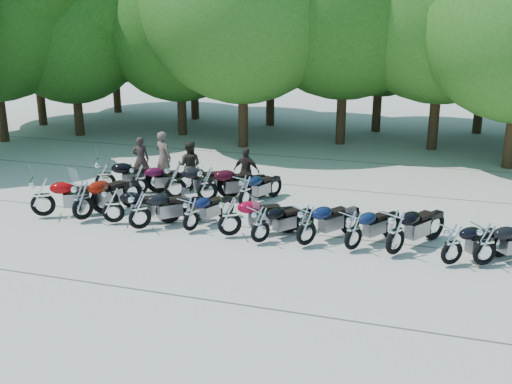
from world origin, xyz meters
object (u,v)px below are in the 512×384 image
(motorcycle_12, at_px, (105,175))
(rider_0, at_px, (141,159))
(motorcycle_3, at_px, (139,209))
(motorcycle_8, at_px, (354,230))
(motorcycle_2, at_px, (113,204))
(motorcycle_11, at_px, (486,243))
(motorcycle_4, at_px, (191,213))
(rider_1, at_px, (190,165))
(motorcycle_7, at_px, (306,224))
(rider_3, at_px, (163,157))
(rider_2, at_px, (247,171))
(motorcycle_9, at_px, (396,231))
(motorcycle_1, at_px, (82,199))
(motorcycle_16, at_px, (245,190))
(motorcycle_10, at_px, (453,243))
(motorcycle_5, at_px, (230,215))
(motorcycle_14, at_px, (175,180))
(motorcycle_6, at_px, (260,224))
(motorcycle_0, at_px, (42,196))
(motorcycle_13, at_px, (139,179))
(motorcycle_15, at_px, (207,183))

(motorcycle_12, distance_m, rider_0, 1.81)
(motorcycle_3, bearing_deg, motorcycle_8, -131.17)
(motorcycle_2, relative_size, motorcycle_11, 0.98)
(motorcycle_4, distance_m, rider_1, 4.16)
(motorcycle_12, relative_size, rider_1, 1.41)
(motorcycle_3, distance_m, motorcycle_7, 4.78)
(motorcycle_7, bearing_deg, rider_3, 0.12)
(rider_1, bearing_deg, motorcycle_7, 136.24)
(rider_2, bearing_deg, motorcycle_9, 147.39)
(motorcycle_1, relative_size, motorcycle_3, 1.10)
(motorcycle_16, distance_m, rider_0, 4.88)
(motorcycle_10, relative_size, rider_0, 1.31)
(motorcycle_5, xyz_separation_m, motorcycle_14, (-2.78, 2.54, 0.05))
(motorcycle_9, bearing_deg, rider_2, -5.05)
(motorcycle_16, relative_size, rider_2, 1.32)
(motorcycle_8, bearing_deg, motorcycle_4, 32.47)
(motorcycle_6, xyz_separation_m, motorcycle_10, (4.90, -0.01, 0.02))
(motorcycle_4, bearing_deg, rider_0, -26.57)
(motorcycle_5, relative_size, motorcycle_14, 0.93)
(motorcycle_2, height_order, motorcycle_3, motorcycle_3)
(motorcycle_5, bearing_deg, motorcycle_1, 60.36)
(motorcycle_2, relative_size, motorcycle_5, 0.96)
(motorcycle_0, distance_m, motorcycle_13, 3.30)
(motorcycle_2, height_order, motorcycle_10, motorcycle_2)
(motorcycle_16, bearing_deg, motorcycle_12, 21.83)
(motorcycle_5, bearing_deg, motorcycle_14, 17.30)
(motorcycle_2, bearing_deg, motorcycle_5, -111.37)
(motorcycle_13, bearing_deg, motorcycle_6, -151.59)
(motorcycle_12, distance_m, motorcycle_16, 4.99)
(motorcycle_14, relative_size, motorcycle_15, 1.03)
(rider_1, bearing_deg, motorcycle_14, 86.51)
(motorcycle_5, height_order, motorcycle_6, motorcycle_5)
(motorcycle_9, bearing_deg, motorcycle_16, 4.63)
(motorcycle_10, relative_size, motorcycle_14, 0.87)
(motorcycle_12, distance_m, motorcycle_15, 3.67)
(motorcycle_10, bearing_deg, motorcycle_2, 49.08)
(motorcycle_10, relative_size, motorcycle_11, 0.96)
(motorcycle_5, relative_size, motorcycle_16, 1.10)
(motorcycle_3, bearing_deg, motorcycle_11, -132.31)
(motorcycle_0, distance_m, motorcycle_10, 11.73)
(rider_2, bearing_deg, motorcycle_14, 40.13)
(motorcycle_11, bearing_deg, motorcycle_14, 40.01)
(motorcycle_8, height_order, motorcycle_14, motorcycle_14)
(motorcycle_8, height_order, motorcycle_15, motorcycle_15)
(motorcycle_1, bearing_deg, motorcycle_3, -163.48)
(motorcycle_7, distance_m, motorcycle_13, 6.86)
(motorcycle_5, relative_size, motorcycle_15, 0.96)
(motorcycle_4, relative_size, motorcycle_8, 0.94)
(motorcycle_15, bearing_deg, motorcycle_12, 56.10)
(motorcycle_5, bearing_deg, motorcycle_11, -120.39)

